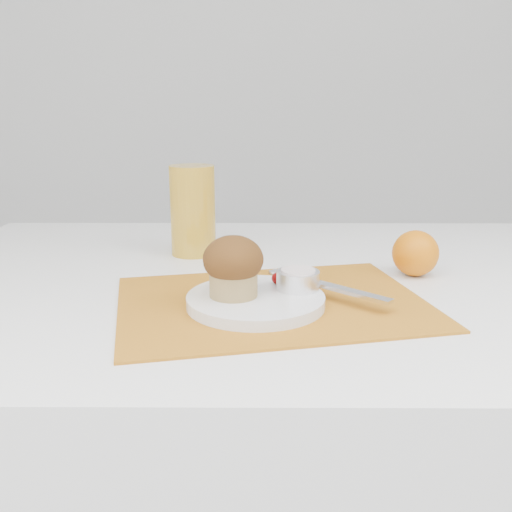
{
  "coord_description": "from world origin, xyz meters",
  "views": [
    {
      "loc": [
        -0.04,
        -0.8,
        1.01
      ],
      "look_at": [
        -0.04,
        -0.02,
        0.8
      ],
      "focal_mm": 40.0,
      "sensor_mm": 36.0,
      "label": 1
    }
  ],
  "objects_px": {
    "orange": "(415,253)",
    "muffin": "(233,266)",
    "table": "(280,481)",
    "juice_glass": "(193,211)",
    "plate": "(256,301)"
  },
  "relations": [
    {
      "from": "orange",
      "to": "muffin",
      "type": "bearing_deg",
      "value": -151.38
    },
    {
      "from": "table",
      "to": "juice_glass",
      "type": "xyz_separation_m",
      "value": [
        -0.15,
        0.13,
        0.45
      ]
    },
    {
      "from": "juice_glass",
      "to": "orange",
      "type": "bearing_deg",
      "value": -19.67
    },
    {
      "from": "table",
      "to": "juice_glass",
      "type": "relative_size",
      "value": 7.61
    },
    {
      "from": "plate",
      "to": "orange",
      "type": "xyz_separation_m",
      "value": [
        0.25,
        0.15,
        0.02
      ]
    },
    {
      "from": "orange",
      "to": "juice_glass",
      "type": "relative_size",
      "value": 0.45
    },
    {
      "from": "juice_glass",
      "to": "muffin",
      "type": "bearing_deg",
      "value": -73.42
    },
    {
      "from": "plate",
      "to": "muffin",
      "type": "bearing_deg",
      "value": -177.91
    },
    {
      "from": "plate",
      "to": "table",
      "type": "bearing_deg",
      "value": 74.36
    },
    {
      "from": "table",
      "to": "muffin",
      "type": "height_order",
      "value": "muffin"
    },
    {
      "from": "table",
      "to": "orange",
      "type": "bearing_deg",
      "value": 0.81
    },
    {
      "from": "orange",
      "to": "muffin",
      "type": "height_order",
      "value": "muffin"
    },
    {
      "from": "table",
      "to": "orange",
      "type": "xyz_separation_m",
      "value": [
        0.21,
        0.0,
        0.41
      ]
    },
    {
      "from": "table",
      "to": "muffin",
      "type": "relative_size",
      "value": 14.78
    },
    {
      "from": "juice_glass",
      "to": "muffin",
      "type": "relative_size",
      "value": 1.94
    }
  ]
}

